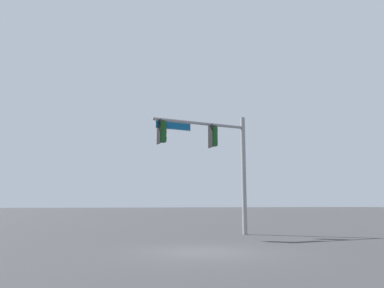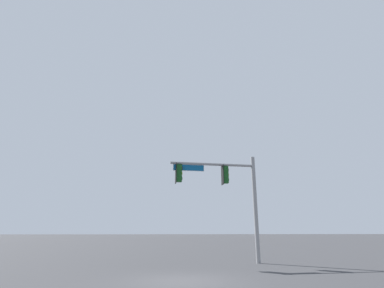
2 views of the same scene
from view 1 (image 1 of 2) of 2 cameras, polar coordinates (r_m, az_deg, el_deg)
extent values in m
plane|color=#38383A|center=(13.75, 1.72, -16.12)|extent=(400.00, 400.00, 0.00)
cylinder|color=gray|center=(21.68, 7.89, -4.65)|extent=(0.27, 0.27, 6.70)
cylinder|color=gray|center=(20.72, 1.24, 3.17)|extent=(5.56, 0.55, 0.17)
cube|color=black|center=(20.87, 2.83, 1.21)|extent=(0.07, 0.52, 1.30)
cube|color=#144719|center=(20.96, 3.29, 1.17)|extent=(0.38, 0.34, 1.10)
cylinder|color=#144719|center=(21.08, 3.28, 2.80)|extent=(0.04, 0.04, 0.12)
cylinder|color=#340503|center=(21.12, 3.76, 2.01)|extent=(0.05, 0.22, 0.22)
cylinder|color=yellow|center=(21.05, 3.77, 1.13)|extent=(0.05, 0.22, 0.22)
cylinder|color=black|center=(21.00, 3.78, 0.24)|extent=(0.05, 0.22, 0.22)
cube|color=black|center=(19.65, -5.08, 1.89)|extent=(0.07, 0.52, 1.30)
cube|color=#144719|center=(19.72, -4.56, 1.84)|extent=(0.38, 0.34, 1.10)
cylinder|color=#144719|center=(19.84, -4.54, 3.57)|extent=(0.04, 0.04, 0.12)
cylinder|color=#340503|center=(19.85, -4.01, 2.73)|extent=(0.05, 0.22, 0.22)
cylinder|color=yellow|center=(19.79, -4.02, 1.80)|extent=(0.05, 0.22, 0.22)
cylinder|color=black|center=(19.73, -4.03, 0.86)|extent=(0.05, 0.22, 0.22)
cube|color=#0A4C7F|center=(20.02, -2.86, 2.78)|extent=(1.97, 0.18, 0.37)
cube|color=white|center=(20.02, -2.86, 2.78)|extent=(2.03, 0.16, 0.43)
camera|label=2|loc=(4.23, 70.78, 0.12)|focal=28.00mm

